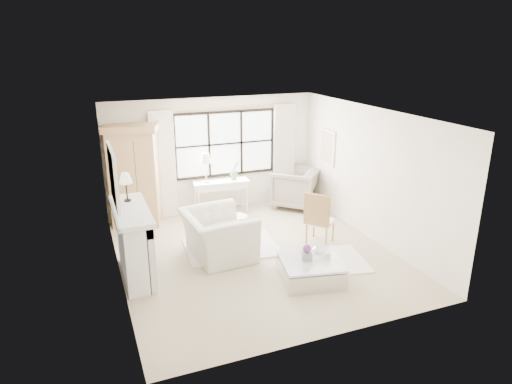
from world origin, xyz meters
The scene contains 32 objects.
floor centered at (0.00, 0.00, 0.00)m, with size 5.50×5.50×0.00m, color #C6B393.
ceiling centered at (0.00, 0.00, 2.70)m, with size 5.50×5.50×0.00m, color silver.
wall_back centered at (0.00, 2.75, 1.35)m, with size 5.00×5.00×0.00m, color white.
wall_front centered at (0.00, -2.75, 1.35)m, with size 5.00×5.00×0.00m, color silver.
wall_left centered at (-2.50, 0.00, 1.35)m, with size 5.50×5.50×0.00m, color beige.
wall_right centered at (2.50, 0.00, 1.35)m, with size 5.50×5.50×0.00m, color white.
window_pane centered at (0.30, 2.73, 1.60)m, with size 2.40×0.02×1.50m, color silver.
window_frame centered at (0.30, 2.72, 1.60)m, with size 2.50×0.04×1.50m, color black, non-canonical shape.
curtain_rod centered at (0.30, 2.67, 2.47)m, with size 0.04×0.04×3.30m, color #B99040.
curtain_left centered at (-1.20, 2.65, 1.24)m, with size 0.55×0.10×2.47m, color white.
curtain_right centered at (1.80, 2.65, 1.24)m, with size 0.55×0.10×2.47m, color beige.
fireplace centered at (-2.27, 0.00, 0.65)m, with size 0.58×1.66×1.26m.
mirror_frame centered at (-2.47, 0.00, 1.84)m, with size 0.05×1.15×0.95m, color silver.
mirror_glass centered at (-2.44, 0.00, 1.84)m, with size 0.02×1.00×0.80m, color silver.
art_frame centered at (2.47, 1.70, 1.55)m, with size 0.04×0.62×0.82m, color white.
art_canvas centered at (2.45, 1.70, 1.55)m, with size 0.01×0.52×0.72m, color beige.
mantel_lamp centered at (-2.25, 0.40, 1.65)m, with size 0.22×0.22×0.51m.
armoire centered at (-1.88, 2.45, 1.14)m, with size 1.28×1.01×2.24m.
console_table centered at (0.07, 2.42, 0.40)m, with size 1.33×0.56×0.80m.
console_lamp centered at (-0.28, 2.42, 1.36)m, with size 0.28×0.28×0.69m.
orchid_plant centered at (0.42, 2.42, 1.02)m, with size 0.24×0.20×0.44m, color #617A51.
side_table centered at (-0.06, 0.85, 0.33)m, with size 0.40×0.40×0.51m.
rug_left centered at (-0.33, 0.45, 0.02)m, with size 1.80×1.27×0.03m, color white.
rug_right centered at (1.05, -0.73, 0.01)m, with size 1.56×1.17×0.03m, color white.
club_armchair centered at (-0.69, 0.22, 0.44)m, with size 1.35×1.18×0.88m, color beige.
wingback_chair centered at (1.91, 2.19, 0.48)m, with size 1.03×1.06×0.96m, color gray.
french_chair centered at (1.40, 0.04, 0.31)m, with size 0.68×0.68×1.08m.
coffee_table centered at (0.52, -1.22, 0.18)m, with size 1.18×1.18×0.38m.
planter_box centered at (0.46, -1.19, 0.44)m, with size 0.17×0.17×0.13m, color gray.
planter_flowers centered at (0.46, -1.19, 0.58)m, with size 0.14×0.14×0.14m, color #5F2E73.
pillar_candle centered at (0.80, -1.31, 0.44)m, with size 0.10×0.10×0.12m, color beige.
coffee_vase centered at (0.74, -1.03, 0.46)m, with size 0.15×0.15×0.16m, color silver.
Camera 1 is at (-2.92, -7.38, 3.92)m, focal length 32.00 mm.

